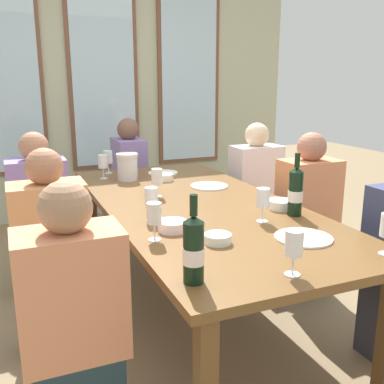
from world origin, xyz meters
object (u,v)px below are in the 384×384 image
object	(u,v)px
wine_bottle_1	(194,249)
white_plate_0	(303,238)
wine_glass_7	(294,245)
seated_person_5	(255,195)
white_plate_2	(209,186)
wine_glass_0	(263,199)
tasting_bowl_2	(218,239)
wine_glass_2	(108,158)
wine_glass_8	(151,198)
tasting_bowl_3	(163,177)
seated_person_3	(307,219)
tasting_bowl_0	(173,226)
metal_pitcher	(127,167)
wine_glass_6	(157,178)
seated_person_0	(74,334)
tasting_bowl_1	(280,204)
seated_person_6	(130,184)
dining_table	(197,214)
white_plate_1	(163,173)
wine_glass_3	(133,160)
wine_glass_4	(103,162)
seated_person_2	(52,258)
wine_bottle_0	(296,191)
wine_glass_1	(154,214)
seated_person_4	(40,218)

from	to	relation	value
wine_bottle_1	white_plate_0	bearing A→B (deg)	18.68
wine_glass_7	seated_person_5	distance (m)	2.00
white_plate_2	wine_glass_0	size ratio (longest dim) A/B	1.44
tasting_bowl_2	wine_glass_0	world-z (taller)	wine_glass_0
wine_glass_2	wine_glass_8	bearing A→B (deg)	-92.49
tasting_bowl_3	wine_glass_7	bearing A→B (deg)	-92.74
seated_person_3	white_plate_0	bearing A→B (deg)	-128.57
tasting_bowl_0	tasting_bowl_2	xyz separation A→B (m)	(0.13, -0.23, -0.00)
white_plate_2	metal_pitcher	distance (m)	0.62
wine_glass_6	wine_glass_8	bearing A→B (deg)	-111.76
seated_person_0	wine_glass_0	bearing A→B (deg)	17.99
tasting_bowl_1	seated_person_6	distance (m)	1.85
wine_bottle_1	seated_person_5	xyz separation A→B (m)	(1.25, 1.67, -0.34)
dining_table	wine_glass_0	bearing A→B (deg)	-69.36
white_plate_1	seated_person_6	xyz separation A→B (m)	(-0.09, 0.65, -0.22)
wine_glass_2	wine_bottle_1	bearing A→B (deg)	-93.91
wine_glass_3	seated_person_6	size ratio (longest dim) A/B	0.16
dining_table	wine_glass_2	world-z (taller)	wine_glass_2
white_plate_1	wine_glass_6	size ratio (longest dim) A/B	1.30
wine_glass_7	wine_glass_8	distance (m)	0.87
wine_glass_3	seated_person_0	xyz separation A→B (m)	(-0.69, -1.65, -0.34)
white_plate_2	wine_glass_4	distance (m)	0.80
wine_bottle_1	seated_person_2	bearing A→B (deg)	112.71
tasting_bowl_3	metal_pitcher	bearing A→B (deg)	152.98
seated_person_2	wine_bottle_0	bearing A→B (deg)	-19.75
tasting_bowl_1	wine_glass_6	bearing A→B (deg)	136.51
wine_glass_7	wine_glass_8	bearing A→B (deg)	108.70
wine_glass_2	seated_person_5	xyz separation A→B (m)	(1.11, -0.31, -0.34)
dining_table	seated_person_2	distance (m)	0.84
seated_person_2	seated_person_3	world-z (taller)	same
wine_bottle_0	wine_glass_4	size ratio (longest dim) A/B	1.91
wine_glass_1	wine_glass_8	bearing A→B (deg)	74.65
tasting_bowl_0	wine_glass_7	size ratio (longest dim) A/B	0.82
wine_glass_0	wine_glass_2	size ratio (longest dim) A/B	1.00
wine_glass_7	wine_glass_8	xyz separation A→B (m)	(-0.28, 0.82, -0.00)
white_plate_1	seated_person_2	xyz separation A→B (m)	(-0.92, -0.84, -0.22)
tasting_bowl_2	wine_glass_1	xyz separation A→B (m)	(-0.25, 0.14, 0.10)
seated_person_0	seated_person_3	distance (m)	1.84
dining_table	wine_glass_4	xyz separation A→B (m)	(-0.36, 0.86, 0.19)
wine_bottle_0	wine_glass_2	world-z (taller)	wine_bottle_0
wine_bottle_0	seated_person_6	xyz separation A→B (m)	(-0.38, 1.92, -0.34)
tasting_bowl_2	seated_person_3	world-z (taller)	seated_person_3
wine_glass_3	wine_glass_6	world-z (taller)	same
tasting_bowl_3	wine_glass_4	distance (m)	0.45
white_plate_0	seated_person_4	size ratio (longest dim) A/B	0.24
wine_bottle_1	wine_glass_4	distance (m)	1.81
seated_person_4	wine_glass_3	bearing A→B (deg)	9.70
dining_table	metal_pitcher	bearing A→B (deg)	105.61
wine_glass_2	tasting_bowl_1	bearing A→B (deg)	-63.11
white_plate_0	white_plate_1	bearing A→B (deg)	94.18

